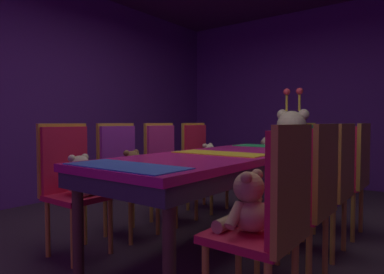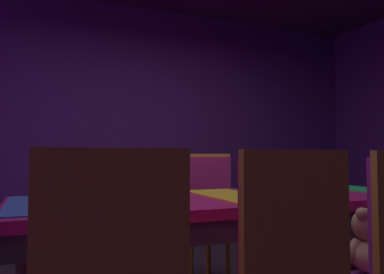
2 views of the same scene
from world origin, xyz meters
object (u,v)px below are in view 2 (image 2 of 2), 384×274
(banquet_table, at_px, (233,211))
(chair_left_2, at_px, (212,203))
(teddy_left_0, at_px, (68,215))
(teddy_left_1, at_px, (148,210))
(chair_left_0, at_px, (66,210))
(teddy_left_3, at_px, (284,203))
(chair_left_1, at_px, (143,206))
(chair_left_3, at_px, (274,200))
(teddy_right_2, at_px, (369,245))
(chair_right_1, at_px, (283,265))

(banquet_table, xyz_separation_m, chair_left_2, (-0.83, 0.26, -0.06))
(teddy_left_0, distance_m, teddy_left_1, 0.54)
(chair_left_0, relative_size, teddy_left_1, 3.14)
(chair_left_0, bearing_deg, teddy_left_3, 84.69)
(chair_left_1, height_order, teddy_left_1, chair_left_1)
(banquet_table, distance_m, chair_left_0, 1.18)
(chair_left_0, relative_size, chair_left_1, 1.00)
(chair_left_3, bearing_deg, banquet_table, -45.63)
(chair_left_0, xyz_separation_m, chair_left_3, (0.01, 1.67, 0.00))
(chair_left_2, bearing_deg, banquet_table, -17.22)
(teddy_left_3, height_order, teddy_right_2, teddy_left_3)
(chair_left_2, bearing_deg, teddy_left_3, 74.98)
(banquet_table, height_order, chair_left_1, chair_left_1)
(chair_left_0, distance_m, chair_right_1, 1.75)
(teddy_left_1, bearing_deg, teddy_left_0, -88.44)
(chair_left_1, height_order, chair_right_1, same)
(chair_left_2, bearing_deg, teddy_left_1, -76.81)
(banquet_table, bearing_deg, teddy_left_0, -129.30)
(chair_left_1, relative_size, chair_left_2, 1.00)
(teddy_left_0, distance_m, chair_left_3, 1.68)
(teddy_left_1, bearing_deg, banquet_table, 23.13)
(teddy_left_3, bearing_deg, teddy_right_2, -21.99)
(chair_left_2, bearing_deg, chair_left_1, -91.48)
(teddy_left_1, relative_size, chair_left_2, 0.32)
(chair_left_0, bearing_deg, banquet_table, 45.24)
(chair_left_1, distance_m, teddy_left_3, 1.15)
(teddy_left_0, bearing_deg, chair_left_2, 97.55)
(banquet_table, xyz_separation_m, chair_left_1, (-0.84, -0.30, -0.06))
(teddy_left_0, height_order, teddy_right_2, teddy_left_0)
(chair_right_1, bearing_deg, teddy_left_0, 20.69)
(teddy_left_0, xyz_separation_m, chair_left_2, (-0.14, 1.09, 0.01))
(teddy_left_1, distance_m, chair_left_3, 1.14)
(banquet_table, bearing_deg, chair_left_1, -160.51)
(teddy_left_0, bearing_deg, banquet_table, 50.70)
(teddy_right_2, bearing_deg, chair_left_1, 21.41)
(chair_left_1, bearing_deg, teddy_left_3, 81.48)
(teddy_left_0, xyz_separation_m, chair_left_1, (-0.16, 0.54, 0.01))
(chair_left_1, bearing_deg, chair_left_3, 88.73)
(chair_left_3, xyz_separation_m, chair_right_1, (1.65, -1.10, 0.00))
(chair_left_0, xyz_separation_m, teddy_left_3, (0.16, 1.67, -0.01))
(chair_right_1, distance_m, teddy_right_2, 0.58)
(chair_left_2, relative_size, teddy_right_2, 3.24)
(chair_left_0, distance_m, teddy_left_3, 1.68)
(chair_left_0, bearing_deg, chair_right_1, 19.02)
(chair_left_0, distance_m, chair_left_2, 1.09)
(teddy_left_0, bearing_deg, chair_left_1, 106.50)
(chair_left_1, xyz_separation_m, chair_right_1, (1.67, 0.03, 0.00))
(teddy_left_3, xyz_separation_m, chair_right_1, (1.50, -1.10, 0.01))
(chair_left_2, bearing_deg, chair_right_1, -17.44)
(teddy_left_1, height_order, teddy_right_2, teddy_left_1)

